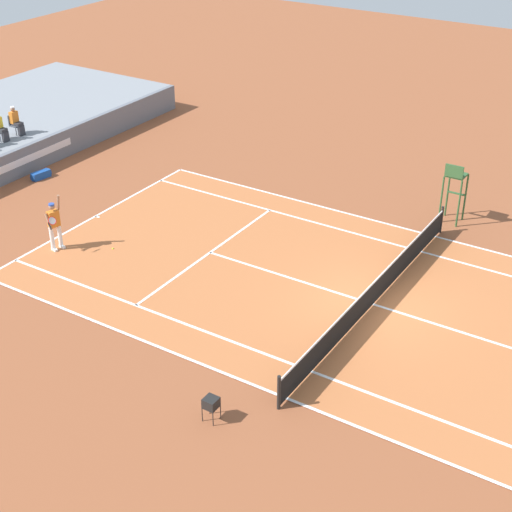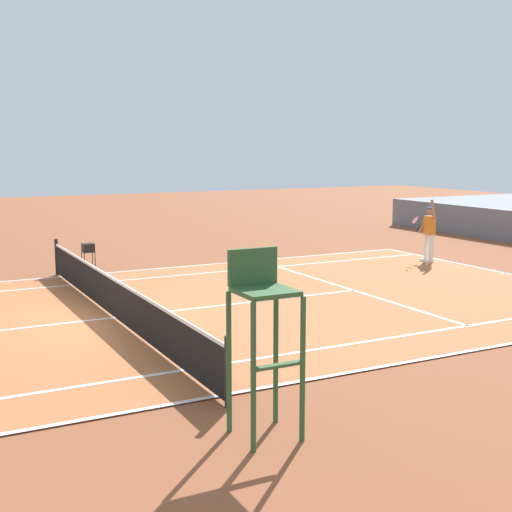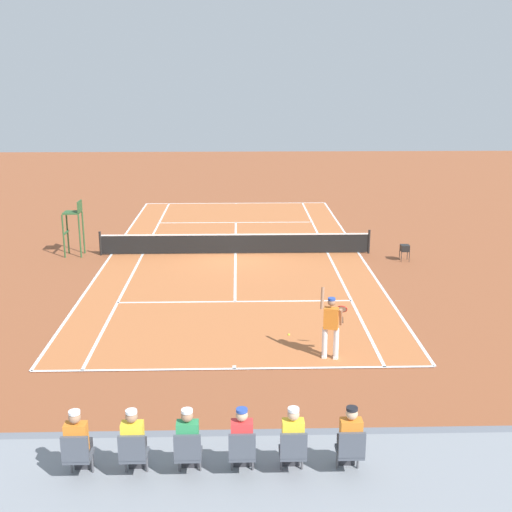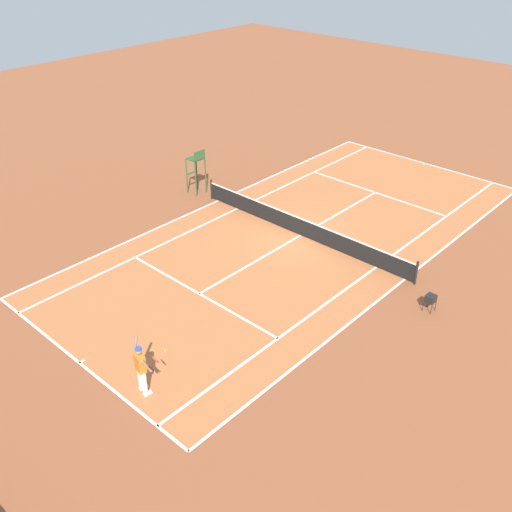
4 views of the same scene
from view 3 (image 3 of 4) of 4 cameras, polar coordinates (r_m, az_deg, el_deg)
name	(u,v)px [view 3 (image 3 of 4)]	position (r m, az deg, el deg)	size (l,w,h in m)	color
ground_plane	(235,254)	(29.48, -1.78, 0.15)	(80.00, 80.00, 0.00)	brown
court	(235,254)	(29.48, -1.78, 0.17)	(11.08, 23.88, 0.03)	#B76638
net	(235,243)	(29.35, -1.78, 1.14)	(11.98, 0.10, 1.07)	black
barrier_wall	(233,463)	(13.19, -2.01, -17.31)	(24.21, 0.25, 1.27)	slate
spectator_seated_0	(350,440)	(11.54, 8.05, -15.41)	(0.44, 0.60, 1.27)	#474C56
spectator_seated_1	(293,441)	(11.43, 3.16, -15.60)	(0.44, 0.60, 1.27)	#474C56
spectator_seated_2	(242,442)	(11.39, -1.21, -15.68)	(0.44, 0.60, 1.27)	#474C56
spectator_seated_3	(188,443)	(11.42, -5.83, -15.66)	(0.44, 0.60, 1.27)	#474C56
spectator_seated_4	(134,444)	(11.53, -10.44, -15.56)	(0.44, 0.60, 1.27)	#474C56
spectator_seated_5	(78,444)	(11.70, -15.02, -15.35)	(0.44, 0.60, 1.27)	#474C56
tennis_player	(331,326)	(18.65, 6.47, -5.96)	(0.83, 0.61, 2.08)	white
tennis_ball	(289,335)	(20.48, 2.83, -6.76)	(0.07, 0.07, 0.07)	#D1E533
umpire_chair	(74,221)	(29.97, -15.34, 2.92)	(0.77, 0.77, 2.44)	#2D562D
equipment_bag	(157,459)	(14.30, -8.48, -16.89)	(0.94, 0.45, 0.32)	#194799
ball_hopper	(405,248)	(29.01, 12.66, 0.69)	(0.36, 0.36, 0.70)	black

